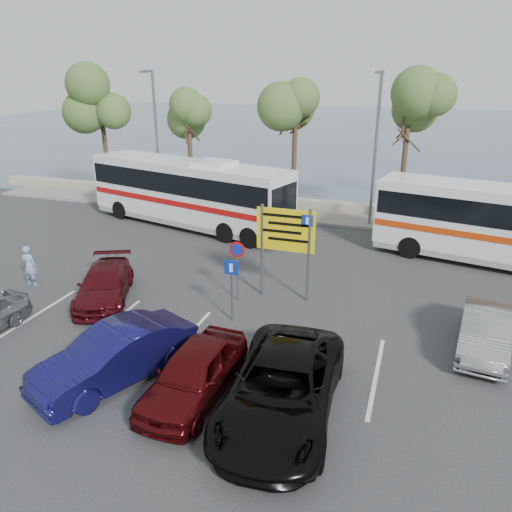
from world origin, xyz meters
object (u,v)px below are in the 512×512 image
(direction_sign, at_px, (286,237))
(street_lamp_left, at_px, (156,133))
(car_blue, at_px, (116,355))
(pedestrian_near, at_px, (29,266))
(car_maroon, at_px, (104,284))
(car_red, at_px, (194,373))
(coach_bus_left, at_px, (189,195))
(car_silver_b, at_px, (485,331))
(street_lamp_right, at_px, (376,142))
(suv_black, at_px, (282,388))

(direction_sign, bearing_deg, street_lamp_left, 136.83)
(car_blue, height_order, pedestrian_near, pedestrian_near)
(car_maroon, height_order, car_red, car_red)
(coach_bus_left, distance_m, car_blue, 14.74)
(car_silver_b, bearing_deg, car_maroon, -170.19)
(car_blue, relative_size, pedestrian_near, 2.81)
(street_lamp_right, relative_size, coach_bus_left, 0.65)
(suv_black, bearing_deg, street_lamp_left, 123.48)
(direction_sign, distance_m, pedestrian_near, 10.36)
(street_lamp_left, relative_size, car_red, 1.91)
(street_lamp_left, xyz_separation_m, car_silver_b, (17.89, -12.02, -3.93))
(car_red, relative_size, suv_black, 0.74)
(coach_bus_left, xyz_separation_m, car_maroon, (1.13, -9.66, -1.13))
(car_blue, distance_m, car_red, 2.40)
(direction_sign, bearing_deg, pedestrian_near, -167.87)
(car_maroon, bearing_deg, coach_bus_left, 72.33)
(suv_black, bearing_deg, coach_bus_left, 120.13)
(direction_sign, bearing_deg, car_maroon, -159.66)
(coach_bus_left, xyz_separation_m, car_red, (6.90, -14.00, -1.04))
(car_silver_b, bearing_deg, direction_sign, 173.10)
(direction_sign, bearing_deg, car_silver_b, -13.85)
(coach_bus_left, bearing_deg, pedestrian_near, -104.81)
(car_maroon, relative_size, pedestrian_near, 2.58)
(pedestrian_near, bearing_deg, direction_sign, -170.37)
(coach_bus_left, distance_m, suv_black, 16.84)
(street_lamp_left, distance_m, car_silver_b, 21.91)
(car_red, xyz_separation_m, suv_black, (2.40, 0.00, 0.07))
(car_blue, xyz_separation_m, car_red, (2.40, 0.00, -0.06))
(street_lamp_left, distance_m, street_lamp_right, 13.00)
(direction_sign, bearing_deg, car_blue, -114.16)
(street_lamp_right, relative_size, suv_black, 1.42)
(street_lamp_left, xyz_separation_m, car_maroon, (4.63, -12.68, -3.97))
(car_red, bearing_deg, street_lamp_left, 123.99)
(car_blue, bearing_deg, coach_bus_left, 132.07)
(street_lamp_right, xyz_separation_m, car_silver_b, (4.89, -12.02, -3.93))
(car_maroon, height_order, pedestrian_near, pedestrian_near)
(car_maroon, distance_m, car_silver_b, 13.27)
(direction_sign, relative_size, coach_bus_left, 0.29)
(direction_sign, height_order, car_maroon, direction_sign)
(coach_bus_left, distance_m, car_maroon, 9.80)
(car_maroon, bearing_deg, car_red, -61.28)
(street_lamp_right, bearing_deg, street_lamp_left, 180.00)
(car_silver_b, relative_size, pedestrian_near, 2.40)
(street_lamp_left, xyz_separation_m, car_blue, (8.00, -17.02, -3.82))
(street_lamp_right, bearing_deg, direction_sign, -100.94)
(direction_sign, height_order, car_blue, direction_sign)
(street_lamp_right, relative_size, car_blue, 1.70)
(direction_sign, xyz_separation_m, car_red, (-0.60, -6.70, -1.72))
(direction_sign, distance_m, suv_black, 7.13)
(car_silver_b, distance_m, pedestrian_near, 16.90)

